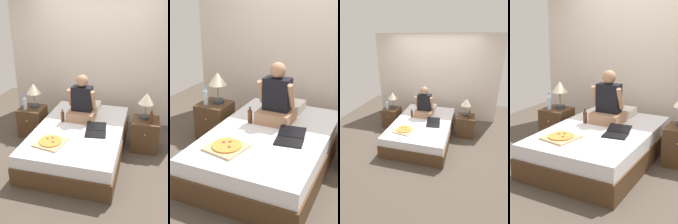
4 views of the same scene
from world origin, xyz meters
TOP-DOWN VIEW (x-y plane):
  - ground_plane at (0.00, 0.00)m, footprint 5.71×5.71m
  - wall_back at (0.00, 1.43)m, footprint 3.71×0.12m
  - bed at (0.00, 0.00)m, footprint 1.41×2.15m
  - nightstand_left at (-1.03, 0.40)m, footprint 0.44×0.47m
  - lamp_on_left_nightstand at (-0.99, 0.45)m, footprint 0.26×0.26m
  - water_bottle at (-1.11, 0.31)m, footprint 0.07×0.07m
  - nightstand_right at (1.03, 0.40)m, footprint 0.44×0.47m
  - lamp_on_right_nightstand at (1.00, 0.45)m, footprint 0.26×0.26m
  - beer_bottle at (1.10, 0.30)m, footprint 0.06×0.06m
  - pillow at (-0.10, 0.79)m, footprint 0.52×0.34m
  - person_seated at (-0.05, 0.33)m, footprint 0.47×0.40m
  - laptop at (0.29, -0.11)m, footprint 0.37×0.45m
  - pizza_box at (-0.28, -0.58)m, footprint 0.47×0.47m
  - beer_bottle_on_bed at (-0.34, 0.14)m, footprint 0.06×0.06m

SIDE VIEW (x-z plane):
  - ground_plane at x=0.00m, z-range 0.00..0.00m
  - bed at x=0.00m, z-range 0.00..0.46m
  - nightstand_left at x=-1.03m, z-range 0.00..0.54m
  - nightstand_right at x=1.03m, z-range 0.00..0.54m
  - pizza_box at x=-0.28m, z-range 0.46..0.51m
  - laptop at x=0.29m, z-range 0.45..0.52m
  - pillow at x=-0.10m, z-range 0.47..0.59m
  - beer_bottle_on_bed at x=-0.34m, z-range 0.45..0.67m
  - beer_bottle at x=1.10m, z-range 0.52..0.75m
  - water_bottle at x=-1.11m, z-range 0.51..0.79m
  - person_seated at x=-0.05m, z-range 0.36..1.14m
  - lamp_on_left_nightstand at x=-0.99m, z-range 0.64..1.09m
  - lamp_on_right_nightstand at x=1.00m, z-range 0.64..1.09m
  - wall_back at x=0.00m, z-range 0.00..2.50m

